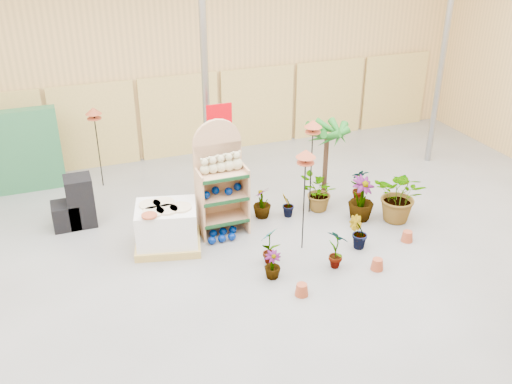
# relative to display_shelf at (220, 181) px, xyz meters

# --- Properties ---
(room) EXTENTS (15.20, 12.10, 4.70)m
(room) POSITION_rel_display_shelf_xyz_m (0.17, -1.25, 1.23)
(room) COLOR slate
(room) RESTS_ON ground
(display_shelf) EXTENTS (0.91, 0.57, 2.16)m
(display_shelf) POSITION_rel_display_shelf_xyz_m (0.00, 0.00, 0.00)
(display_shelf) COLOR tan
(display_shelf) RESTS_ON ground
(teddy_bears) EXTENTS (0.81, 0.22, 0.35)m
(teddy_bears) POSITION_rel_display_shelf_xyz_m (0.03, -0.10, 0.38)
(teddy_bears) COLOR #BFB68A
(teddy_bears) RESTS_ON display_shelf
(gazing_balls_shelf) EXTENTS (0.80, 0.27, 0.15)m
(gazing_balls_shelf) POSITION_rel_display_shelf_xyz_m (0.00, -0.12, -0.14)
(gazing_balls_shelf) COLOR navy
(gazing_balls_shelf) RESTS_ON display_shelf
(gazing_balls_floor) EXTENTS (0.63, 0.39, 0.15)m
(gazing_balls_floor) POSITION_rel_display_shelf_xyz_m (-0.10, -0.39, -0.91)
(gazing_balls_floor) COLOR navy
(gazing_balls_floor) RESTS_ON ground
(pallet_stack) EXTENTS (1.34, 1.20, 0.85)m
(pallet_stack) POSITION_rel_display_shelf_xyz_m (-1.10, -0.31, -0.58)
(pallet_stack) COLOR tan
(pallet_stack) RESTS_ON ground
(charcoal_planters) EXTENTS (0.80, 0.50, 1.00)m
(charcoal_planters) POSITION_rel_display_shelf_xyz_m (-2.56, 1.08, -0.57)
(charcoal_planters) COLOR black
(charcoal_planters) RESTS_ON ground
(trellis_stock) EXTENTS (2.00, 0.30, 1.80)m
(trellis_stock) POSITION_rel_display_shelf_xyz_m (-3.63, 3.04, -0.09)
(trellis_stock) COLOR #28653C
(trellis_stock) RESTS_ON ground
(offer_sign) EXTENTS (0.50, 0.08, 2.20)m
(offer_sign) POSITION_rel_display_shelf_xyz_m (0.27, 0.82, 0.58)
(offer_sign) COLOR gray
(offer_sign) RESTS_ON ground
(bird_table_front) EXTENTS (0.34, 0.34, 1.92)m
(bird_table_front) POSITION_rel_display_shelf_xyz_m (1.15, -1.20, 0.80)
(bird_table_front) COLOR black
(bird_table_front) RESTS_ON ground
(bird_table_right) EXTENTS (0.34, 0.34, 1.96)m
(bird_table_right) POSITION_rel_display_shelf_xyz_m (1.85, -0.03, 0.83)
(bird_table_right) COLOR black
(bird_table_right) RESTS_ON ground
(bird_table_back) EXTENTS (0.34, 0.34, 1.80)m
(bird_table_back) POSITION_rel_display_shelf_xyz_m (-1.89, 2.67, 0.68)
(bird_table_back) COLOR black
(bird_table_back) RESTS_ON ground
(palm) EXTENTS (0.70, 0.70, 1.83)m
(palm) POSITION_rel_display_shelf_xyz_m (2.32, 0.28, 0.57)
(palm) COLOR #3B2619
(palm) RESTS_ON ground
(potted_plant_0) EXTENTS (0.45, 0.41, 0.70)m
(potted_plant_0) POSITION_rel_display_shelf_xyz_m (0.43, -1.42, -0.64)
(potted_plant_0) COLOR #175E18
(potted_plant_0) RESTS_ON ground
(potted_plant_3) EXTENTS (0.63, 0.63, 0.89)m
(potted_plant_3) POSITION_rel_display_shelf_xyz_m (2.67, -0.63, -0.54)
(potted_plant_3) COLOR #175E18
(potted_plant_3) RESTS_ON ground
(potted_plant_4) EXTENTS (0.41, 0.30, 0.72)m
(potted_plant_4) POSITION_rel_display_shelf_xyz_m (3.05, 0.13, -0.63)
(potted_plant_4) COLOR #175E18
(potted_plant_4) RESTS_ON ground
(potted_plant_5) EXTENTS (0.37, 0.37, 0.52)m
(potted_plant_5) POSITION_rel_display_shelf_xyz_m (1.36, -0.05, -0.73)
(potted_plant_5) COLOR #175E18
(potted_plant_5) RESTS_ON ground
(potted_plant_6) EXTENTS (0.92, 0.88, 0.79)m
(potted_plant_6) POSITION_rel_display_shelf_xyz_m (2.05, -0.03, -0.59)
(potted_plant_6) COLOR #175E18
(potted_plant_6) RESTS_ON ground
(potted_plant_7) EXTENTS (0.37, 0.37, 0.49)m
(potted_plant_7) POSITION_rel_display_shelf_xyz_m (0.31, -1.86, -0.74)
(potted_plant_7) COLOR #175E18
(potted_plant_7) RESTS_ON ground
(potted_plant_8) EXTENTS (0.41, 0.47, 0.75)m
(potted_plant_8) POSITION_rel_display_shelf_xyz_m (1.44, -1.96, -0.61)
(potted_plant_8) COLOR #175E18
(potted_plant_8) RESTS_ON ground
(potted_plant_9) EXTENTS (0.43, 0.40, 0.62)m
(potted_plant_9) POSITION_rel_display_shelf_xyz_m (2.09, -1.54, -0.68)
(potted_plant_9) COLOR #175E18
(potted_plant_9) RESTS_ON ground
(potted_plant_10) EXTENTS (1.29, 1.30, 1.09)m
(potted_plant_10) POSITION_rel_display_shelf_xyz_m (3.34, -0.94, -0.44)
(potted_plant_10) COLOR #175E18
(potted_plant_10) RESTS_ON ground
(potted_plant_11) EXTENTS (0.50, 0.50, 0.64)m
(potted_plant_11) POSITION_rel_display_shelf_xyz_m (0.89, 0.13, -0.67)
(potted_plant_11) COLOR #175E18
(potted_plant_11) RESTS_ON ground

